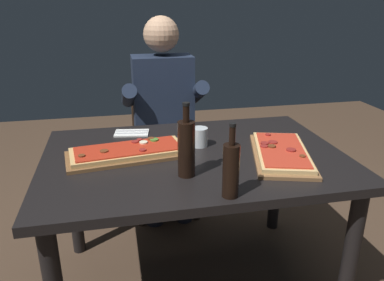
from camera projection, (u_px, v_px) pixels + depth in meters
The scene contains 10 objects.
ground_plane at pixel (194, 280), 2.04m from camera, with size 6.40×6.40×0.00m, color #4C3828.
dining_table at pixel (194, 172), 1.81m from camera, with size 1.40×0.96×0.74m.
pizza_rectangular_front at pixel (128, 152), 1.75m from camera, with size 0.58×0.31×0.05m.
pizza_rectangular_left at pixel (281, 153), 1.74m from camera, with size 0.38×0.55×0.05m.
wine_bottle_dark at pixel (186, 148), 1.53m from camera, with size 0.07×0.07×0.31m.
oil_bottle_amber at pixel (231, 169), 1.37m from camera, with size 0.06×0.06×0.28m.
tumbler_near_camera at pixel (200, 137), 1.86m from camera, with size 0.08×0.08×0.09m.
napkin_cutlery_set at pixel (132, 133), 2.05m from camera, with size 0.20×0.14×0.01m.
diner_chair at pixel (163, 142), 2.64m from camera, with size 0.44×0.44×0.87m.
seated_diner at pixel (164, 111), 2.44m from camera, with size 0.53×0.41×1.33m.
Camera 1 is at (-0.35, -1.60, 1.43)m, focal length 35.40 mm.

